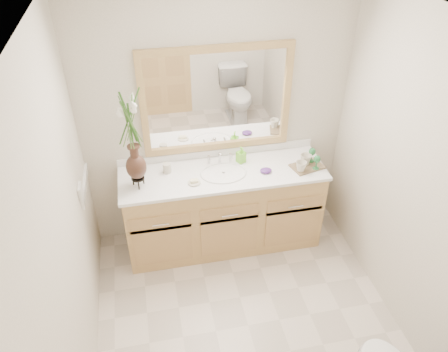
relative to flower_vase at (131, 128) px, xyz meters
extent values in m
plane|color=beige|center=(0.74, -0.96, -1.39)|extent=(2.60, 2.60, 0.00)
cube|color=white|center=(0.74, -0.96, 1.01)|extent=(2.40, 2.60, 0.02)
cube|color=silver|center=(0.74, 0.34, -0.19)|extent=(2.40, 0.02, 2.40)
cube|color=silver|center=(-0.46, -0.96, -0.19)|extent=(0.02, 2.60, 2.40)
cube|color=silver|center=(1.94, -0.96, -0.19)|extent=(0.02, 2.60, 2.40)
cube|color=tan|center=(0.74, 0.05, -0.99)|extent=(1.80, 0.55, 0.80)
cube|color=white|center=(0.74, 0.05, -0.57)|extent=(1.84, 0.57, 0.03)
ellipsoid|color=white|center=(0.74, 0.03, -0.61)|extent=(0.38, 0.30, 0.12)
cylinder|color=silver|center=(0.74, 0.21, -0.50)|extent=(0.02, 0.02, 0.11)
cylinder|color=silver|center=(0.64, 0.21, -0.52)|extent=(0.02, 0.02, 0.08)
cylinder|color=silver|center=(0.84, 0.21, -0.52)|extent=(0.02, 0.02, 0.08)
cube|color=white|center=(0.74, 0.32, 0.02)|extent=(1.20, 0.01, 0.85)
cube|color=tan|center=(0.74, 0.31, 0.47)|extent=(1.32, 0.04, 0.06)
cube|color=tan|center=(0.74, 0.31, -0.44)|extent=(1.32, 0.04, 0.06)
cube|color=tan|center=(0.11, 0.31, 0.02)|extent=(0.06, 0.04, 0.85)
cube|color=tan|center=(1.37, 0.31, 0.02)|extent=(0.06, 0.04, 0.85)
cube|color=white|center=(-0.44, -0.20, -0.41)|extent=(0.02, 0.12, 0.12)
cylinder|color=black|center=(0.00, 0.00, -0.48)|extent=(0.11, 0.11, 0.01)
ellipsoid|color=#331D16|center=(0.00, 0.00, -0.36)|extent=(0.17, 0.17, 0.22)
cylinder|color=#331D16|center=(0.00, 0.00, -0.22)|extent=(0.07, 0.07, 0.10)
cylinder|color=#4C7A33|center=(0.00, 0.00, 0.04)|extent=(0.06, 0.06, 0.40)
cylinder|color=beige|center=(0.26, 0.15, -0.51)|extent=(0.07, 0.07, 0.09)
cylinder|color=beige|center=(0.47, -0.06, -0.55)|extent=(0.11, 0.11, 0.01)
cube|color=beige|center=(0.47, -0.06, -0.53)|extent=(0.07, 0.05, 0.02)
imported|color=#77DE34|center=(0.94, 0.18, -0.49)|extent=(0.08, 0.09, 0.14)
ellipsoid|color=#52287A|center=(1.12, -0.02, -0.54)|extent=(0.13, 0.12, 0.04)
cube|color=brown|center=(1.50, -0.02, -0.55)|extent=(0.32, 0.25, 0.01)
imported|color=beige|center=(1.42, -0.08, -0.50)|extent=(0.13, 0.12, 0.10)
imported|color=beige|center=(1.50, 0.01, -0.49)|extent=(0.14, 0.14, 0.10)
cylinder|color=#246D37|center=(1.56, -0.08, -0.54)|extent=(0.06, 0.06, 0.01)
cylinder|color=#246D37|center=(1.56, -0.08, -0.50)|extent=(0.01, 0.01, 0.08)
ellipsoid|color=#246D37|center=(1.56, -0.08, -0.45)|extent=(0.06, 0.06, 0.07)
cylinder|color=#246D37|center=(1.56, 0.04, -0.54)|extent=(0.06, 0.06, 0.01)
cylinder|color=#246D37|center=(1.56, 0.04, -0.50)|extent=(0.01, 0.01, 0.09)
ellipsoid|color=#246D37|center=(1.56, 0.04, -0.44)|extent=(0.06, 0.06, 0.07)
camera|label=1|loc=(0.11, -3.06, 1.67)|focal=35.00mm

